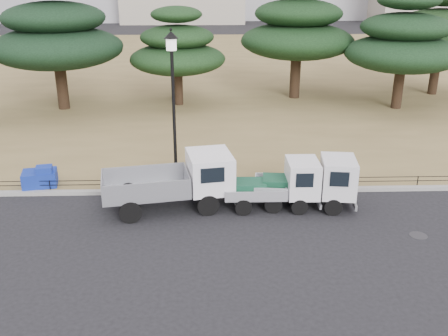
{
  "coord_description": "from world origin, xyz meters",
  "views": [
    {
      "loc": [
        -0.56,
        -15.91,
        8.25
      ],
      "look_at": [
        0.0,
        2.0,
        1.3
      ],
      "focal_mm": 40.0,
      "sensor_mm": 36.0,
      "label": 1
    }
  ],
  "objects_px": {
    "truck_large": "(176,179)",
    "tarp_pile": "(40,178)",
    "truck_kei_rear": "(313,182)",
    "street_lamp": "(173,85)",
    "truck_kei_front": "(279,184)"
  },
  "relations": [
    {
      "from": "street_lamp",
      "to": "tarp_pile",
      "type": "relative_size",
      "value": 4.12
    },
    {
      "from": "street_lamp",
      "to": "truck_kei_front",
      "type": "bearing_deg",
      "value": -23.07
    },
    {
      "from": "street_lamp",
      "to": "tarp_pile",
      "type": "distance_m",
      "value": 6.78
    },
    {
      "from": "truck_kei_rear",
      "to": "street_lamp",
      "type": "distance_m",
      "value": 6.43
    },
    {
      "from": "truck_large",
      "to": "tarp_pile",
      "type": "height_order",
      "value": "truck_large"
    },
    {
      "from": "truck_large",
      "to": "street_lamp",
      "type": "height_order",
      "value": "street_lamp"
    },
    {
      "from": "truck_large",
      "to": "tarp_pile",
      "type": "bearing_deg",
      "value": 150.63
    },
    {
      "from": "tarp_pile",
      "to": "truck_kei_front",
      "type": "bearing_deg",
      "value": -11.76
    },
    {
      "from": "truck_kei_front",
      "to": "truck_large",
      "type": "bearing_deg",
      "value": 179.78
    },
    {
      "from": "truck_large",
      "to": "truck_kei_front",
      "type": "bearing_deg",
      "value": -10.99
    },
    {
      "from": "truck_large",
      "to": "street_lamp",
      "type": "distance_m",
      "value": 3.58
    },
    {
      "from": "street_lamp",
      "to": "tarp_pile",
      "type": "height_order",
      "value": "street_lamp"
    },
    {
      "from": "truck_large",
      "to": "tarp_pile",
      "type": "distance_m",
      "value": 6.05
    },
    {
      "from": "truck_kei_front",
      "to": "street_lamp",
      "type": "distance_m",
      "value": 5.49
    },
    {
      "from": "truck_kei_rear",
      "to": "street_lamp",
      "type": "bearing_deg",
      "value": 169.56
    }
  ]
}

